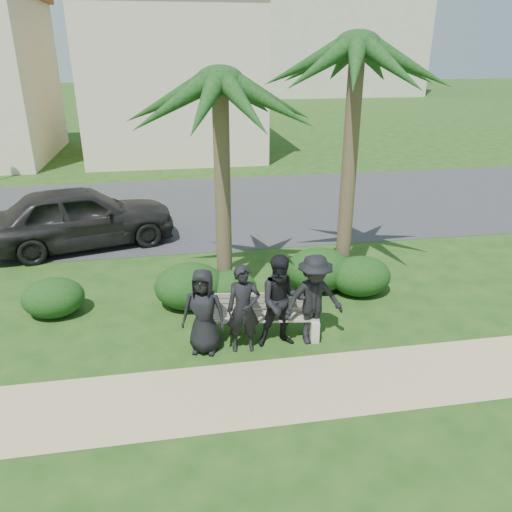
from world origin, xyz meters
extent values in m
plane|color=#1A4012|center=(0.00, 0.00, 0.00)|extent=(160.00, 160.00, 0.00)
cube|color=tan|center=(0.00, -1.80, 0.00)|extent=(30.00, 1.60, 0.01)
cube|color=#2D2D30|center=(0.00, 8.00, 0.00)|extent=(160.00, 8.00, 0.01)
cube|color=beige|center=(-1.00, 18.00, 3.50)|extent=(8.00, 8.00, 7.00)
cube|color=beige|center=(14.00, 55.00, 10.00)|extent=(26.00, 18.00, 20.00)
cube|color=gray|center=(-0.03, -0.25, 0.41)|extent=(2.23, 0.80, 0.04)
cube|color=gray|center=(-0.03, -0.04, 0.64)|extent=(2.17, 0.34, 0.26)
cube|color=beige|center=(-1.05, -0.25, 0.20)|extent=(0.21, 0.52, 0.40)
cube|color=beige|center=(1.00, -0.25, 0.20)|extent=(0.21, 0.52, 0.40)
imported|color=black|center=(-0.99, -0.51, 0.76)|extent=(0.86, 0.69, 1.52)
imported|color=black|center=(-0.32, -0.59, 0.79)|extent=(0.59, 0.40, 1.58)
imported|color=black|center=(0.35, -0.54, 0.84)|extent=(0.84, 0.66, 1.69)
imported|color=black|center=(0.92, -0.55, 0.83)|extent=(1.13, 0.72, 1.66)
ellipsoid|color=#0E330F|center=(-3.81, 1.27, 0.39)|extent=(1.19, 0.98, 0.77)
ellipsoid|color=#0E330F|center=(-1.16, 1.20, 0.46)|extent=(1.42, 1.17, 0.93)
ellipsoid|color=#0E330F|center=(-0.35, 1.15, 0.36)|extent=(1.11, 0.92, 0.72)
ellipsoid|color=#0E330F|center=(1.63, 1.53, 0.47)|extent=(1.44, 1.19, 0.94)
ellipsoid|color=#0E330F|center=(1.69, 1.50, 0.38)|extent=(1.15, 0.95, 0.75)
ellipsoid|color=#0E330F|center=(2.45, 1.15, 0.42)|extent=(1.28, 1.06, 0.84)
cylinder|color=brown|center=(-0.40, 1.63, 2.17)|extent=(0.32, 0.32, 4.34)
cylinder|color=brown|center=(2.31, 1.94, 2.47)|extent=(0.32, 0.32, 4.95)
imported|color=black|center=(-3.79, 5.07, 0.81)|extent=(5.09, 3.07, 1.62)
camera|label=1|loc=(-1.38, -7.97, 4.84)|focal=35.00mm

